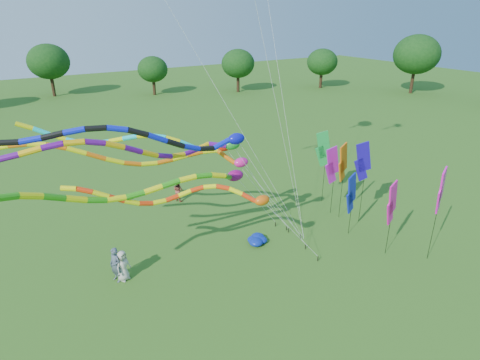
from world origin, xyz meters
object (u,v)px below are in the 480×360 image
person_c (178,190)px  person_a (123,266)px  tube_kite_red (196,197)px  tube_kite_orange (157,157)px  blue_nylon_heap (262,238)px  person_b (115,265)px

person_c → person_a: bearing=115.5°
tube_kite_red → tube_kite_orange: 2.97m
blue_nylon_heap → person_a: 7.96m
tube_kite_red → person_a: tube_kite_red is taller
blue_nylon_heap → person_b: bearing=175.3°
person_c → blue_nylon_heap: bearing=170.8°
tube_kite_orange → blue_nylon_heap: size_ratio=14.12×
blue_nylon_heap → person_c: size_ratio=0.64×
tube_kite_red → person_b: size_ratio=6.18×
tube_kite_red → blue_nylon_heap: 6.39m
blue_nylon_heap → person_c: (-1.98, 7.52, 0.58)m
tube_kite_orange → person_a: 5.60m
tube_kite_orange → person_b: bearing=-148.9°
tube_kite_orange → person_b: tube_kite_orange is taller
blue_nylon_heap → person_c: person_c is taller
person_a → person_c: 9.14m
tube_kite_red → tube_kite_orange: tube_kite_orange is taller
person_a → blue_nylon_heap: bearing=-31.5°
person_c → person_b: bearing=113.5°
blue_nylon_heap → tube_kite_red: bearing=-165.8°
tube_kite_red → tube_kite_orange: (-0.86, 2.51, 1.34)m
tube_kite_red → person_b: 5.40m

